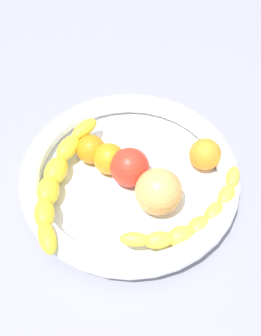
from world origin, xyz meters
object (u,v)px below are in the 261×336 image
object	(u,v)px
tomato_red	(131,168)
banana_draped_right	(196,220)
peach_blush	(159,191)
fruit_bowl	(130,175)
orange_front	(110,159)
orange_mid_left	(92,149)
orange_mid_right	(206,154)
banana_draped_left	(58,179)

from	to	relation	value
tomato_red	banana_draped_right	bearing A→B (deg)	46.88
banana_draped_right	peach_blush	xyz separation A→B (cm)	(-4.26, -5.36, 1.31)
fruit_bowl	orange_front	distance (cm)	4.39
orange_mid_left	orange_mid_right	size ratio (longest dim) A/B	0.92
peach_blush	orange_mid_left	bearing A→B (deg)	-130.44
orange_mid_right	peach_blush	bearing A→B (deg)	-45.97
orange_front	tomato_red	distance (cm)	4.20
orange_mid_right	tomato_red	xyz separation A→B (cm)	(3.17, -12.68, 0.52)
orange_mid_left	banana_draped_right	bearing A→B (deg)	50.18
fruit_bowl	banana_draped_right	distance (cm)	13.53
orange_front	orange_mid_left	world-z (taller)	orange_front
banana_draped_left	tomato_red	bearing A→B (deg)	99.46
fruit_bowl	orange_mid_right	world-z (taller)	orange_mid_right
fruit_bowl	banana_draped_right	world-z (taller)	banana_draped_right
banana_draped_right	orange_mid_left	bearing A→B (deg)	-129.82
orange_front	orange_mid_left	xyz separation A→B (cm)	(-2.18, -3.14, -0.17)
orange_mid_left	tomato_red	size ratio (longest dim) A/B	0.77
orange_mid_left	peach_blush	world-z (taller)	peach_blush
orange_front	tomato_red	size ratio (longest dim) A/B	0.83
banana_draped_right	orange_front	world-z (taller)	orange_front
banana_draped_right	banana_draped_left	bearing A→B (deg)	-108.56
tomato_red	peach_blush	size ratio (longest dim) A/B	0.88
banana_draped_left	tomato_red	size ratio (longest dim) A/B	4.08
orange_mid_left	tomato_red	bearing A→B (deg)	55.71
fruit_bowl	orange_mid_left	bearing A→B (deg)	-123.61
orange_mid_right	tomato_red	size ratio (longest dim) A/B	0.84
orange_mid_left	orange_mid_right	xyz separation A→B (cm)	(1.33, 19.28, 0.21)
orange_mid_left	peach_blush	bearing A→B (deg)	49.56
banana_draped_right	orange_mid_left	size ratio (longest dim) A/B	3.92
fruit_bowl	tomato_red	xyz separation A→B (cm)	(0.14, 0.04, 2.24)
banana_draped_left	orange_front	world-z (taller)	orange_front
banana_draped_left	peach_blush	size ratio (longest dim) A/B	3.58
orange_front	peach_blush	size ratio (longest dim) A/B	0.72
banana_draped_right	orange_mid_right	world-z (taller)	orange_mid_right
orange_front	orange_mid_right	bearing A→B (deg)	93.00
fruit_bowl	banana_draped_right	size ratio (longest dim) A/B	1.84
fruit_bowl	banana_draped_right	xyz separation A→B (cm)	(9.25, 9.77, 1.39)
orange_mid_left	orange_mid_right	distance (cm)	19.33
banana_draped_right	peach_blush	bearing A→B (deg)	-128.50
banana_draped_left	orange_front	distance (cm)	9.23
fruit_bowl	orange_mid_left	size ratio (longest dim) A/B	7.22
banana_draped_right	peach_blush	size ratio (longest dim) A/B	2.66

